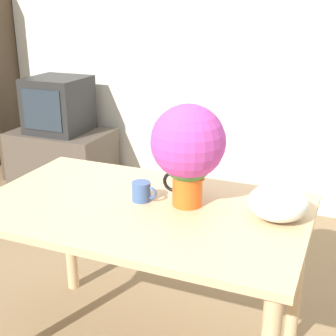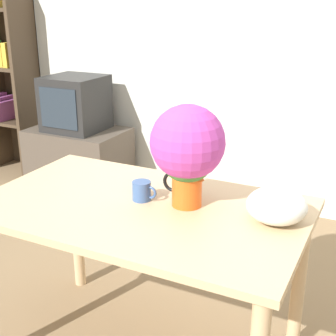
{
  "view_description": "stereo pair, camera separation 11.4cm",
  "coord_description": "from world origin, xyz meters",
  "px_view_note": "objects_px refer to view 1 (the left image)",
  "views": [
    {
      "loc": [
        0.67,
        -1.43,
        1.53
      ],
      "look_at": [
        -0.0,
        0.19,
        0.89
      ],
      "focal_mm": 50.0,
      "sensor_mm": 36.0,
      "label": 1
    },
    {
      "loc": [
        0.77,
        -1.39,
        1.53
      ],
      "look_at": [
        -0.0,
        0.19,
        0.89
      ],
      "focal_mm": 50.0,
      "sensor_mm": 36.0,
      "label": 2
    }
  ],
  "objects_px": {
    "white_bowl": "(278,203)",
    "coffee_mug": "(142,191)",
    "tv_set": "(58,105)",
    "flower_vase": "(188,148)"
  },
  "relations": [
    {
      "from": "tv_set",
      "to": "coffee_mug",
      "type": "bearing_deg",
      "value": -45.43
    },
    {
      "from": "white_bowl",
      "to": "coffee_mug",
      "type": "bearing_deg",
      "value": -175.18
    },
    {
      "from": "white_bowl",
      "to": "tv_set",
      "type": "height_order",
      "value": "tv_set"
    },
    {
      "from": "tv_set",
      "to": "flower_vase",
      "type": "bearing_deg",
      "value": -41.24
    },
    {
      "from": "flower_vase",
      "to": "coffee_mug",
      "type": "height_order",
      "value": "flower_vase"
    },
    {
      "from": "flower_vase",
      "to": "white_bowl",
      "type": "bearing_deg",
      "value": 2.03
    },
    {
      "from": "white_bowl",
      "to": "tv_set",
      "type": "bearing_deg",
      "value": 144.6
    },
    {
      "from": "flower_vase",
      "to": "tv_set",
      "type": "xyz_separation_m",
      "value": [
        -1.6,
        1.41,
        -0.24
      ]
    },
    {
      "from": "coffee_mug",
      "to": "tv_set",
      "type": "relative_size",
      "value": 0.25
    },
    {
      "from": "flower_vase",
      "to": "white_bowl",
      "type": "height_order",
      "value": "flower_vase"
    }
  ]
}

